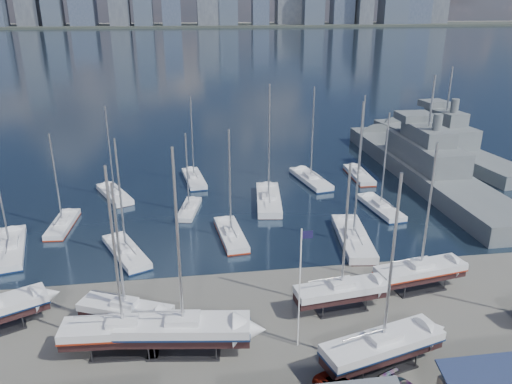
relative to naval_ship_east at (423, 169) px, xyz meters
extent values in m
plane|color=#605E59|center=(-31.58, -36.08, -1.67)|extent=(1400.00, 1400.00, 0.00)
cube|color=#192E3B|center=(-31.58, 273.92, -1.82)|extent=(1400.00, 600.00, 0.40)
cube|color=#2D332D|center=(-31.58, 533.92, -0.57)|extent=(1400.00, 80.00, 2.20)
cube|color=#475166|center=(-142.77, 532.50, 19.10)|extent=(26.03, 30.49, 37.14)
cube|color=#475166|center=(-46.59, 525.51, 27.58)|extent=(20.24, 23.80, 54.09)
cube|color=#595E66|center=(-5.81, 522.25, 27.53)|extent=(24.62, 19.72, 54.00)
cube|color=#475166|center=(52.51, 518.79, 22.05)|extent=(18.36, 16.25, 43.03)
cube|color=#595E66|center=(88.65, 537.70, 18.38)|extent=(28.49, 22.03, 35.69)
cube|color=#3D4756|center=(114.13, 519.92, 25.09)|extent=(23.34, 17.87, 49.11)
cube|color=#2D2D33|center=(-44.10, -37.63, -1.59)|extent=(5.64, 2.84, 0.16)
cube|color=black|center=(-44.10, -37.63, -0.07)|extent=(10.12, 2.96, 0.80)
cube|color=silver|center=(-44.10, -37.63, 0.73)|extent=(10.14, 3.38, 0.80)
cube|color=maroon|center=(-44.10, -37.63, 0.36)|extent=(10.24, 3.42, 0.16)
cube|color=silver|center=(-44.10, -37.63, 1.38)|extent=(2.59, 1.82, 0.50)
cylinder|color=#B2B2B7|center=(-44.10, -37.63, 7.88)|extent=(0.22, 0.22, 13.49)
cube|color=#2D2D33|center=(-44.26, -34.49, -1.59)|extent=(5.07, 3.81, 0.16)
cube|color=black|center=(-44.26, -34.49, -0.13)|extent=(8.46, 5.25, 0.67)
cube|color=silver|center=(-44.26, -34.49, 0.54)|extent=(8.60, 5.57, 0.67)
cube|color=silver|center=(-44.26, -34.49, 1.12)|extent=(2.49, 2.14, 0.50)
cylinder|color=#B2B2B7|center=(-44.26, -34.49, 6.52)|extent=(0.22, 0.22, 11.30)
cube|color=#2D2D33|center=(-39.26, -38.21, -1.59)|extent=(6.30, 3.52, 0.16)
cube|color=black|center=(-39.26, -38.21, -0.03)|extent=(11.12, 4.03, 0.87)
cube|color=silver|center=(-39.26, -38.21, 0.84)|extent=(11.18, 4.48, 0.87)
cube|color=#0E2046|center=(-39.26, -38.21, 0.44)|extent=(11.30, 4.53, 0.17)
cube|color=silver|center=(-39.26, -38.21, 1.52)|extent=(2.94, 2.18, 0.50)
cylinder|color=#B2B2B7|center=(-39.26, -38.21, 8.61)|extent=(0.22, 0.22, 14.68)
cube|color=#2D2D33|center=(-24.62, -34.22, -1.59)|extent=(5.08, 2.80, 0.16)
cube|color=black|center=(-24.62, -34.22, -0.12)|extent=(8.99, 3.17, 0.70)
cube|color=silver|center=(-24.62, -34.22, 0.59)|extent=(9.03, 3.54, 0.70)
cube|color=silver|center=(-24.62, -34.22, 1.19)|extent=(2.37, 1.74, 0.50)
cylinder|color=#B2B2B7|center=(-24.62, -34.22, 6.88)|extent=(0.22, 0.22, 11.87)
cube|color=#2D2D33|center=(-23.87, -42.47, -1.59)|extent=(6.00, 3.91, 0.16)
cube|color=black|center=(-23.87, -42.47, -0.07)|extent=(10.32, 4.98, 0.80)
cube|color=silver|center=(-23.87, -42.47, 0.74)|extent=(10.43, 5.38, 0.80)
cube|color=#0E2046|center=(-23.87, -42.47, 0.37)|extent=(10.54, 5.44, 0.16)
cube|color=silver|center=(-23.87, -42.47, 1.39)|extent=(2.87, 2.29, 0.50)
cylinder|color=#B2B2B7|center=(-23.87, -42.47, 7.92)|extent=(0.22, 0.22, 13.56)
cube|color=#2D2D33|center=(-15.71, -31.89, -1.59)|extent=(5.44, 3.16, 0.16)
cube|color=black|center=(-15.71, -31.89, -0.09)|extent=(9.56, 3.72, 0.75)
cube|color=silver|center=(-15.71, -31.89, 0.65)|extent=(9.63, 4.10, 0.75)
cube|color=maroon|center=(-15.71, -31.89, 0.31)|extent=(9.72, 4.15, 0.15)
cube|color=silver|center=(-15.71, -31.89, 1.27)|extent=(2.56, 1.93, 0.50)
cylinder|color=#B2B2B7|center=(-15.71, -31.89, 7.32)|extent=(0.22, 0.22, 12.59)
cube|color=black|center=(-59.03, -17.73, -1.96)|extent=(4.98, 11.14, 0.87)
cube|color=silver|center=(-59.03, -17.73, -1.10)|extent=(5.42, 11.25, 0.87)
cube|color=#0E2046|center=(-59.03, -17.73, -1.50)|extent=(5.47, 11.36, 0.17)
cube|color=silver|center=(-59.03, -17.73, -0.41)|extent=(2.39, 3.05, 0.50)
cube|color=black|center=(-54.52, -11.38, -1.89)|extent=(2.65, 8.69, 0.69)
cube|color=silver|center=(-54.52, -11.38, -1.21)|extent=(3.01, 8.72, 0.69)
cube|color=maroon|center=(-54.52, -11.38, -1.52)|extent=(3.04, 8.81, 0.14)
cube|color=silver|center=(-54.52, -11.38, -0.61)|extent=(1.59, 2.24, 0.50)
cylinder|color=#B2B2B7|center=(-54.52, -11.38, 4.92)|extent=(0.22, 0.22, 11.57)
cube|color=black|center=(-49.18, -1.46, -1.92)|extent=(6.04, 9.50, 0.75)
cube|color=silver|center=(-49.18, -1.46, -1.16)|extent=(6.40, 9.66, 0.75)
cube|color=silver|center=(-49.18, -1.46, -0.54)|extent=(2.44, 2.81, 0.50)
cylinder|color=#B2B2B7|center=(-49.18, -1.46, 5.58)|extent=(0.22, 0.22, 12.74)
cube|color=black|center=(-45.68, -20.45, -1.92)|extent=(6.00, 9.70, 0.77)
cube|color=silver|center=(-45.68, -20.45, -1.16)|extent=(6.37, 9.86, 0.77)
cube|color=#0E2046|center=(-45.68, -20.45, -1.51)|extent=(6.43, 9.96, 0.15)
cube|color=silver|center=(-45.68, -20.45, -0.52)|extent=(2.45, 2.85, 0.50)
cylinder|color=#B2B2B7|center=(-45.68, -20.45, 5.71)|extent=(0.22, 0.22, 12.96)
cube|color=black|center=(-38.29, -8.67, -1.86)|extent=(3.45, 7.95, 0.62)
cube|color=silver|center=(-38.29, -8.67, -1.25)|extent=(3.77, 8.02, 0.62)
cube|color=silver|center=(-38.29, -8.67, -0.69)|extent=(1.68, 2.17, 0.50)
cylinder|color=#B2B2B7|center=(-38.29, -8.67, 4.28)|extent=(0.22, 0.22, 10.44)
cube|color=black|center=(-37.26, 3.77, -1.92)|extent=(3.52, 9.73, 0.76)
cube|color=silver|center=(-37.26, 3.77, -1.16)|extent=(3.92, 9.79, 0.76)
cube|color=#0E2046|center=(-37.26, 3.77, -1.51)|extent=(3.96, 9.88, 0.15)
cube|color=silver|center=(-37.26, 3.77, -0.53)|extent=(1.90, 2.57, 0.50)
cylinder|color=#B2B2B7|center=(-37.26, 3.77, 5.64)|extent=(0.22, 0.22, 12.85)
cube|color=black|center=(-33.37, -17.59, -1.92)|extent=(3.19, 9.65, 0.76)
cube|color=silver|center=(-33.37, -17.59, -1.16)|extent=(3.59, 9.69, 0.76)
cube|color=maroon|center=(-33.37, -17.59, -1.51)|extent=(3.62, 9.79, 0.15)
cube|color=silver|center=(-33.37, -17.59, -0.53)|extent=(1.82, 2.52, 0.50)
cylinder|color=#B2B2B7|center=(-33.37, -17.59, 5.61)|extent=(0.22, 0.22, 12.79)
cube|color=black|center=(-26.91, -7.20, -2.00)|extent=(4.31, 12.10, 0.95)
cube|color=silver|center=(-26.91, -7.20, -1.05)|extent=(4.80, 12.17, 0.95)
cube|color=silver|center=(-26.91, -7.20, -0.33)|extent=(2.35, 3.19, 0.50)
cylinder|color=#B2B2B7|center=(-26.91, -7.20, 7.42)|extent=(0.22, 0.22, 15.98)
cube|color=black|center=(-18.70, 0.74, -1.96)|extent=(4.50, 10.87, 0.85)
cube|color=silver|center=(-18.70, 0.74, -1.11)|extent=(4.94, 10.95, 0.85)
cube|color=#0E2046|center=(-18.70, 0.74, -1.50)|extent=(4.99, 11.06, 0.17)
cube|color=silver|center=(-18.70, 0.74, -0.44)|extent=(2.25, 2.94, 0.50)
cylinder|color=#B2B2B7|center=(-18.70, 0.74, 6.46)|extent=(0.22, 0.22, 14.29)
cube|color=black|center=(-18.88, -20.88, -2.00)|extent=(4.23, 12.08, 0.95)
cube|color=silver|center=(-18.88, -20.88, -1.05)|extent=(4.72, 12.14, 0.95)
cube|color=silver|center=(-18.88, -20.88, -0.33)|extent=(2.33, 3.18, 0.50)
cylinder|color=#B2B2B7|center=(-18.88, -20.88, 7.41)|extent=(0.22, 0.22, 15.96)
cube|color=black|center=(-11.94, -11.98, -1.92)|extent=(3.47, 9.76, 0.76)
cube|color=silver|center=(-11.94, -11.98, -1.16)|extent=(3.87, 9.82, 0.76)
cube|color=#0E2046|center=(-11.94, -11.98, -1.51)|extent=(3.91, 9.91, 0.15)
cube|color=silver|center=(-11.94, -11.98, -0.53)|extent=(1.90, 2.57, 0.50)
cylinder|color=#B2B2B7|center=(-11.94, -11.98, 5.67)|extent=(0.22, 0.22, 12.90)
cube|color=black|center=(-10.23, 1.80, -1.92)|extent=(2.41, 9.46, 0.75)
cube|color=silver|center=(-10.23, 1.80, -1.17)|extent=(2.80, 9.46, 0.75)
cube|color=maroon|center=(-10.23, 1.80, -1.51)|extent=(2.83, 9.56, 0.15)
cube|color=silver|center=(-10.23, 1.80, -0.54)|extent=(1.62, 2.38, 0.50)
cylinder|color=#B2B2B7|center=(-10.23, 1.80, 5.57)|extent=(0.22, 0.22, 12.72)
cube|color=#595F62|center=(0.00, -0.07, -1.17)|extent=(8.48, 49.78, 4.47)
cube|color=#595F62|center=(0.00, -0.07, 2.87)|extent=(6.54, 17.46, 3.60)
cube|color=#595F62|center=(0.00, -0.07, 5.87)|extent=(4.88, 9.99, 2.40)
cube|color=#595F62|center=(-0.05, 4.90, 7.57)|extent=(5.62, 5.03, 1.20)
cylinder|color=#B2B2B7|center=(0.00, -0.07, 11.07)|extent=(0.30, 0.30, 8.00)
cube|color=#595F62|center=(10.16, 13.23, -1.25)|extent=(12.20, 41.67, 3.70)
cube|color=#595F62|center=(10.16, 13.23, 2.41)|extent=(7.20, 14.99, 3.60)
cube|color=#595F62|center=(10.16, 13.23, 5.41)|extent=(5.05, 8.70, 2.40)
cube|color=#595F62|center=(9.59, 17.31, 7.11)|extent=(5.13, 4.71, 1.20)
cylinder|color=#B2B2B7|center=(10.16, 13.23, 10.61)|extent=(0.30, 0.30, 8.00)
cylinder|color=white|center=(-29.79, -38.85, 3.78)|extent=(0.12, 0.12, 10.90)
cube|color=#16123A|center=(-29.34, -38.85, 8.69)|extent=(0.91, 0.05, 0.64)
camera|label=1|loc=(-38.28, -72.78, 25.57)|focal=35.00mm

